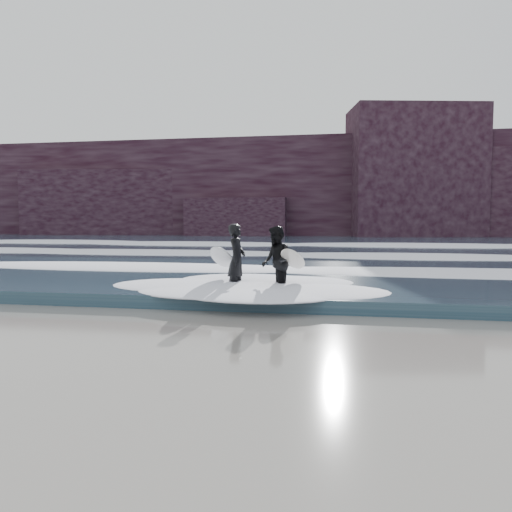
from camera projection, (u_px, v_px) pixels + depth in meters
name	position (u px, v px, depth m)	size (l,w,h in m)	color
ground	(154.00, 348.00, 7.38)	(120.00, 120.00, 0.00)	olive
sea	(307.00, 244.00, 35.82)	(90.00, 52.00, 0.30)	#253F4E
headland	(320.00, 190.00, 52.14)	(70.00, 9.00, 10.00)	black
foam_near	(259.00, 266.00, 16.18)	(60.00, 3.20, 0.20)	white
foam_mid	(285.00, 252.00, 23.04)	(60.00, 4.00, 0.24)	white
foam_far	(302.00, 242.00, 31.87)	(60.00, 4.80, 0.30)	white
surfer_left	(234.00, 259.00, 12.61)	(0.99, 1.92, 1.79)	black
surfer_right	(278.00, 262.00, 12.12)	(1.19, 1.90, 1.75)	black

